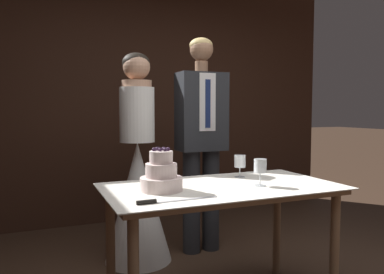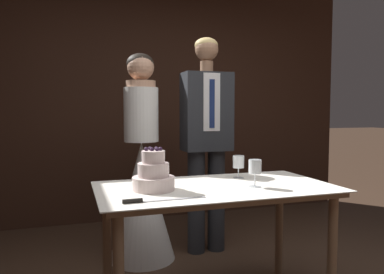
% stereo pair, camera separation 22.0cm
% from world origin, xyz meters
% --- Properties ---
extents(wall_back, '(4.72, 0.12, 2.72)m').
position_xyz_m(wall_back, '(0.00, 2.48, 1.36)').
color(wall_back, '#382116').
rests_on(wall_back, ground_plane).
extents(cake_table, '(1.43, 0.77, 0.77)m').
position_xyz_m(cake_table, '(-0.11, 0.33, 0.68)').
color(cake_table, '#8E6B4C').
rests_on(cake_table, ground_plane).
extents(tiered_cake, '(0.24, 0.24, 0.25)m').
position_xyz_m(tiered_cake, '(-0.49, 0.33, 0.86)').
color(tiered_cake, beige).
rests_on(tiered_cake, cake_table).
extents(cake_knife, '(0.44, 0.03, 0.02)m').
position_xyz_m(cake_knife, '(-0.57, 0.07, 0.78)').
color(cake_knife, silver).
rests_on(cake_knife, cake_table).
extents(wine_glass_near, '(0.08, 0.08, 0.17)m').
position_xyz_m(wine_glass_near, '(0.10, 0.23, 0.89)').
color(wine_glass_near, silver).
rests_on(wine_glass_near, cake_table).
extents(wine_glass_middle, '(0.08, 0.08, 0.15)m').
position_xyz_m(wine_glass_middle, '(0.13, 0.53, 0.88)').
color(wine_glass_middle, silver).
rests_on(wine_glass_middle, cake_table).
extents(bride, '(0.54, 0.54, 1.69)m').
position_xyz_m(bride, '(-0.39, 1.25, 0.63)').
color(bride, white).
rests_on(bride, ground_plane).
extents(groom, '(0.41, 0.25, 1.85)m').
position_xyz_m(groom, '(0.17, 1.25, 1.03)').
color(groom, '#282B30').
rests_on(groom, ground_plane).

